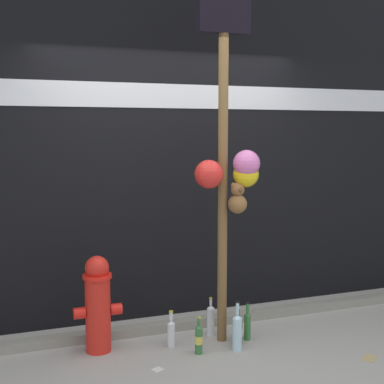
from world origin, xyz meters
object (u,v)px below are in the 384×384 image
bottle_2 (199,339)px  bottle_5 (247,324)px  bottle_3 (211,320)px  bottle_4 (237,331)px  fire_hydrant (98,303)px  memorial_post (229,145)px  bottle_1 (238,330)px  bottle_0 (171,332)px

bottle_2 → bottle_5: 0.50m
bottle_2 → bottle_5: bearing=14.2°
bottle_3 → bottle_4: bearing=-76.8°
fire_hydrant → bottle_5: fire_hydrant is taller
fire_hydrant → bottle_4: size_ratio=1.92×
memorial_post → fire_hydrant: (-1.05, 0.19, -1.26)m
memorial_post → bottle_5: size_ratio=8.76×
bottle_4 → bottle_5: (0.17, 0.16, -0.02)m
bottle_5 → bottle_1: bearing=-153.7°
bottle_2 → bottle_4: size_ratio=0.75×
fire_hydrant → bottle_2: (0.74, -0.33, -0.27)m
bottle_1 → bottle_2: (-0.37, -0.07, -0.00)m
bottle_2 → bottle_3: size_ratio=0.90×
memorial_post → bottle_4: size_ratio=7.10×
bottle_0 → bottle_4: size_ratio=0.74×
bottle_2 → bottle_5: size_ratio=0.92×
bottle_1 → bottle_3: size_ratio=0.94×
memorial_post → bottle_0: (-0.47, 0.07, -1.53)m
bottle_1 → bottle_4: (-0.05, -0.10, 0.03)m
bottle_2 → fire_hydrant: bearing=156.1°
bottle_5 → bottle_0: bearing=172.3°
bottle_2 → bottle_3: 0.40m
memorial_post → bottle_5: 1.53m
fire_hydrant → memorial_post: bearing=-10.3°
bottle_1 → bottle_3: 0.29m
bottle_1 → bottle_5: size_ratio=0.96×
bottle_1 → bottle_0: bearing=164.8°
bottle_2 → bottle_3: bottle_3 is taller
bottle_4 → bottle_5: bottle_4 is taller
bottle_5 → fire_hydrant: bearing=170.5°
bottle_0 → bottle_2: bottle_2 is taller
fire_hydrant → bottle_1: 1.17m
bottle_2 → bottle_3: (0.23, 0.32, 0.02)m
bottle_3 → bottle_4: 0.37m
bottle_5 → memorial_post: bearing=175.0°
bottle_1 → bottle_4: bottle_4 is taller
bottle_4 → bottle_2: bearing=172.8°
bottle_0 → bottle_4: bearing=-27.5°
bottle_0 → bottle_2: bearing=-52.2°
memorial_post → bottle_2: size_ratio=9.52×
fire_hydrant → bottle_5: bearing=-9.5°
bottle_0 → bottle_5: bearing=-7.7°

